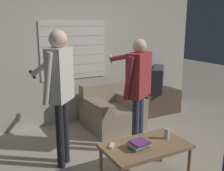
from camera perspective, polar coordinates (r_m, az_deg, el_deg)
The scene contains 11 objects.
ground_plane at distance 3.48m, azimuth 4.94°, elevation -17.97°, with size 16.00×16.00×0.00m, color #B2A893.
wall_back at distance 4.82m, azimuth -8.09°, elevation 6.99°, with size 5.20×0.08×2.55m.
armchair_beige at distance 4.66m, azimuth -0.18°, elevation -5.55°, with size 0.94×0.90×0.74m.
coffee_table at distance 3.11m, azimuth 7.32°, elevation -13.37°, with size 0.98×0.58×0.46m.
tv_stand at distance 5.48m, azimuth 9.79°, elevation -3.43°, with size 0.87×0.49×0.47m.
tv at distance 5.36m, azimuth 9.96°, elevation 1.42°, with size 0.67×0.73×0.48m.
person_left_standing at distance 3.26m, azimuth -11.41°, elevation 0.56°, with size 0.47×0.76×1.73m.
person_right_standing at distance 3.63m, azimuth 5.68°, elevation 0.84°, with size 0.55×0.85×1.61m.
book_stack at distance 2.99m, azimuth 5.92°, elevation -12.64°, with size 0.25×0.21×0.09m.
soda_can at distance 3.25m, azimuth 11.83°, elevation -10.26°, with size 0.07×0.07×0.13m.
spare_remote at distance 3.02m, azimuth -0.09°, elevation -12.93°, with size 0.12×0.12×0.02m.
Camera 1 is at (-1.65, -2.47, 1.81)m, focal length 42.00 mm.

